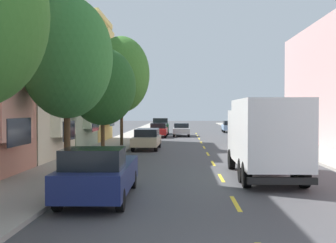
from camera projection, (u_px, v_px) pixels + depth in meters
ground_plane at (202, 144)px, 36.18m from camera, size 160.00×160.00×0.00m
sidewalk_left at (115, 145)px, 34.43m from camera, size 3.20×120.00×0.14m
sidewalk_right at (294, 146)px, 33.93m from camera, size 3.20×120.00×0.14m
lane_centerline_dashes at (206, 150)px, 30.69m from camera, size 0.14×47.20×0.01m
townhouse_fourth_sage at (12, 79)px, 32.13m from camera, size 12.16×7.23×10.83m
townhouse_fifth_mustard at (39, 82)px, 39.57m from camera, size 13.20×7.23×11.37m
street_tree_second at (67, 57)px, 17.65m from camera, size 3.78×3.78×7.42m
street_tree_third at (103, 87)px, 25.52m from camera, size 3.96×3.96×6.44m
street_tree_farthest at (121, 74)px, 33.34m from camera, size 4.37×4.37×8.46m
delivery_box_truck at (265, 134)px, 18.03m from camera, size 2.41×7.12×3.31m
parked_wagon_red at (159, 130)px, 45.97m from camera, size 1.83×4.70×1.50m
parked_wagon_sky at (230, 126)px, 55.86m from camera, size 1.95×4.75×1.50m
parked_hatchback_charcoal at (249, 134)px, 38.58m from camera, size 1.74×4.00×1.50m
parked_wagon_champagne at (147, 138)px, 31.55m from camera, size 1.89×4.73×1.50m
parked_pickup_navy at (99, 174)px, 13.79m from camera, size 2.11×5.34×1.73m
parked_suv_forest at (161, 126)px, 51.65m from camera, size 2.07×4.85×1.93m
moving_silver_sedan at (181, 129)px, 47.65m from camera, size 1.80×4.50×1.43m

